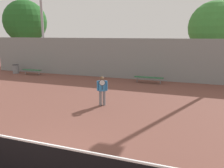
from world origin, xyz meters
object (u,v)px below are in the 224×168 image
Objects in this scene: bench_courtside_far at (149,78)px; tree_green_tall at (214,27)px; bench_courtside_near at (32,70)px; tennis_player at (102,89)px; tennis_net at (26,157)px; tree_green_broad at (25,22)px; light_pole_far_right at (42,15)px; trash_bin at (16,69)px.

tree_green_tall is (4.89, 7.76, 3.87)m from bench_courtside_far.
bench_courtside_far is at bearing 0.00° from bench_courtside_near.
bench_courtside_near is at bearing 180.00° from bench_courtside_far.
tennis_player reaches higher than bench_courtside_far.
tennis_net is 1.62× the size of tree_green_tall.
tennis_net is at bearing -50.68° from tree_green_broad.
bench_courtside_far is at bearing 84.57° from tennis_net.
tennis_net is at bearing -55.96° from light_pole_far_right.
tennis_player is at bearing -102.83° from bench_courtside_far.
trash_bin is (-11.39, 12.12, -0.10)m from tennis_net.
bench_courtside_far is (1.14, 12.01, -0.10)m from tennis_net.
tennis_player reaches higher than trash_bin.
trash_bin is at bearing -61.67° from tree_green_broad.
tree_green_broad is (-20.23, -2.43, 0.69)m from tree_green_tall.
tennis_player is 11.06m from bench_courtside_near.
tennis_player is at bearing -41.18° from light_pole_far_right.
light_pole_far_right is (-9.55, 14.14, 4.86)m from tennis_net.
light_pole_far_right is 5.66m from tree_green_broad.
tree_green_broad is at bearing 118.33° from trash_bin.
tree_green_broad is at bearing -173.15° from tree_green_tall.
trash_bin is at bearing 133.22° from tennis_net.
trash_bin is at bearing -132.29° from light_pole_far_right.
tennis_net is 12.07m from bench_courtside_far.
tree_green_broad is (-4.65, 3.20, -0.39)m from light_pole_far_right.
tree_green_tall reaches higher than tennis_net.
tree_green_broad reaches higher than tree_green_tall.
trash_bin is 0.12× the size of tree_green_tall.
tree_green_tall is (15.58, 5.63, -1.08)m from light_pole_far_right.
tree_green_broad is at bearing 145.45° from light_pole_far_right.
bench_courtside_near is 5.39m from light_pole_far_right.
tennis_player is at bearing -33.07° from bench_courtside_near.
tennis_player is 0.21× the size of tree_green_broad.
light_pole_far_right is 10.88× the size of trash_bin.
trash_bin is 0.11× the size of tree_green_broad.
bench_courtside_far is 0.33× the size of tree_green_tall.
bench_courtside_far is 0.25× the size of light_pole_far_right.
bench_courtside_near is 8.45m from tree_green_broad.
light_pole_far_right is (-9.32, 8.15, 4.51)m from tennis_player.
bench_courtside_far is 16.87m from tree_green_broad.
tennis_net is 17.74m from light_pole_far_right.
tennis_player is at bearing -28.80° from trash_bin.
bench_courtside_far is at bearing -11.23° from light_pole_far_right.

